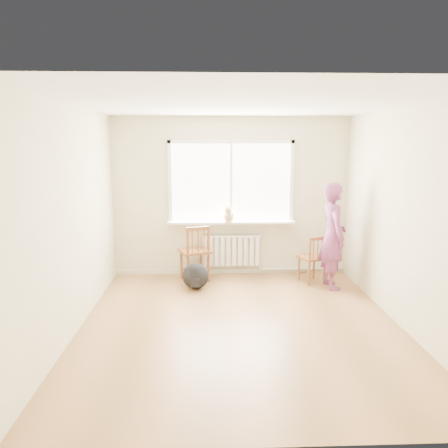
{
  "coord_description": "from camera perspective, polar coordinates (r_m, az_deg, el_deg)",
  "views": [
    {
      "loc": [
        -0.4,
        -5.15,
        2.26
      ],
      "look_at": [
        -0.16,
        1.2,
        1.07
      ],
      "focal_mm": 35.0,
      "sensor_mm": 36.0,
      "label": 1
    }
  ],
  "objects": [
    {
      "name": "backpack",
      "position": [
        6.89,
        -3.75,
        -6.81
      ],
      "size": [
        0.47,
        0.38,
        0.41
      ],
      "primitive_type": "ellipsoid",
      "rotation": [
        0.0,
        0.0,
        -0.2
      ],
      "color": "black",
      "rests_on": "floor"
    },
    {
      "name": "person",
      "position": [
        7.01,
        14.03,
        -1.51
      ],
      "size": [
        0.44,
        0.63,
        1.66
      ],
      "primitive_type": "imported",
      "rotation": [
        0.0,
        0.0,
        1.64
      ],
      "color": "#BA3E5A",
      "rests_on": "floor"
    },
    {
      "name": "radiator",
      "position": [
        7.55,
        0.93,
        -3.41
      ],
      "size": [
        1.0,
        0.12,
        0.55
      ],
      "color": "white",
      "rests_on": "back_wall"
    },
    {
      "name": "chair_right",
      "position": [
        7.25,
        11.62,
        -4.53
      ],
      "size": [
        0.5,
        0.49,
        0.79
      ],
      "rotation": [
        0.0,
        0.0,
        3.51
      ],
      "color": "brown",
      "rests_on": "floor"
    },
    {
      "name": "ceiling",
      "position": [
        5.19,
        2.35,
        15.42
      ],
      "size": [
        4.5,
        4.5,
        0.0
      ],
      "primitive_type": "plane",
      "rotation": [
        3.14,
        0.0,
        0.0
      ],
      "color": "white",
      "rests_on": "back_wall"
    },
    {
      "name": "cat",
      "position": [
        7.31,
        0.61,
        1.22
      ],
      "size": [
        0.24,
        0.46,
        0.31
      ],
      "rotation": [
        0.0,
        0.0,
        -0.13
      ],
      "color": "#CDB08B",
      "rests_on": "windowsill"
    },
    {
      "name": "back_wall",
      "position": [
        7.47,
        0.91,
        3.56
      ],
      "size": [
        4.0,
        0.01,
        2.7
      ],
      "primitive_type": "cube",
      "color": "beige",
      "rests_on": "ground"
    },
    {
      "name": "floor",
      "position": [
        5.64,
        2.14,
        -13.06
      ],
      "size": [
        4.5,
        4.5,
        0.0
      ],
      "primitive_type": "plane",
      "color": "#A56F43",
      "rests_on": "ground"
    },
    {
      "name": "baseboard",
      "position": [
        7.72,
        0.89,
        -6.15
      ],
      "size": [
        4.0,
        0.03,
        0.08
      ],
      "primitive_type": "cube",
      "color": "beige",
      "rests_on": "ground"
    },
    {
      "name": "heating_pipe",
      "position": [
        7.84,
        10.12,
        -5.77
      ],
      "size": [
        1.4,
        0.04,
        0.04
      ],
      "primitive_type": "cylinder",
      "rotation": [
        0.0,
        1.57,
        0.0
      ],
      "color": "silver",
      "rests_on": "back_wall"
    },
    {
      "name": "chair_left",
      "position": [
        7.2,
        -3.71,
        -3.81
      ],
      "size": [
        0.59,
        0.58,
        0.94
      ],
      "rotation": [
        0.0,
        0.0,
        3.5
      ],
      "color": "brown",
      "rests_on": "floor"
    },
    {
      "name": "window",
      "position": [
        7.41,
        0.93,
        5.93
      ],
      "size": [
        2.12,
        0.05,
        1.42
      ],
      "color": "white",
      "rests_on": "back_wall"
    },
    {
      "name": "windowsill",
      "position": [
        7.42,
        0.95,
        0.24
      ],
      "size": [
        2.15,
        0.22,
        0.04
      ],
      "primitive_type": "cube",
      "color": "white",
      "rests_on": "back_wall"
    }
  ]
}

